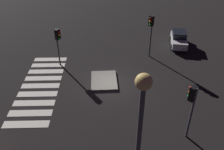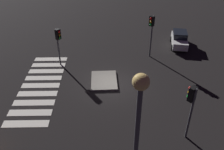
# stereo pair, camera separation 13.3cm
# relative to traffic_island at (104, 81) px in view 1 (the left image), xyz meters

# --- Properties ---
(ground_plane) EXTENTS (80.00, 80.00, 0.00)m
(ground_plane) POSITION_rel_traffic_island_xyz_m (0.53, 0.69, -0.09)
(ground_plane) COLOR black
(traffic_island) EXTENTS (3.01, 2.30, 0.18)m
(traffic_island) POSITION_rel_traffic_island_xyz_m (0.00, 0.00, 0.00)
(traffic_island) COLOR gray
(traffic_island) RESTS_ON ground
(car_white) EXTENTS (3.87, 2.21, 1.61)m
(car_white) POSITION_rel_traffic_island_xyz_m (-6.92, 8.27, 0.70)
(car_white) COLOR silver
(car_white) RESTS_ON ground
(traffic_light_north) EXTENTS (0.53, 0.54, 3.88)m
(traffic_light_north) POSITION_rel_traffic_island_xyz_m (6.40, 5.28, 2.85)
(traffic_light_north) COLOR #47474C
(traffic_light_north) RESTS_ON ground
(traffic_light_west) EXTENTS (0.53, 0.54, 4.32)m
(traffic_light_west) POSITION_rel_traffic_island_xyz_m (-4.41, 4.57, 3.18)
(traffic_light_west) COLOR #47474C
(traffic_light_west) RESTS_ON ground
(traffic_light_south) EXTENTS (0.54, 0.53, 3.69)m
(traffic_light_south) POSITION_rel_traffic_island_xyz_m (-2.92, -4.14, 2.71)
(traffic_light_south) COLOR #47474C
(traffic_light_south) RESTS_ON ground
(street_lamp) EXTENTS (0.56, 0.56, 8.12)m
(street_lamp) POSITION_rel_traffic_island_xyz_m (11.52, 1.35, 5.40)
(street_lamp) COLOR #47474C
(street_lamp) RESTS_ON ground
(crosswalk_near) EXTENTS (9.90, 3.20, 0.02)m
(crosswalk_near) POSITION_rel_traffic_island_xyz_m (0.53, -5.40, -0.08)
(crosswalk_near) COLOR silver
(crosswalk_near) RESTS_ON ground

